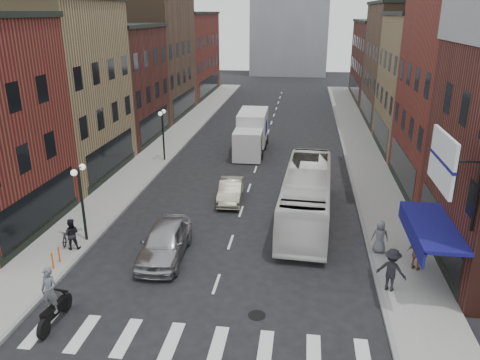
{
  "coord_description": "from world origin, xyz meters",
  "views": [
    {
      "loc": [
        3.48,
        -16.45,
        11.26
      ],
      "look_at": [
        0.18,
        7.27,
        2.63
      ],
      "focal_mm": 35.0,
      "sensor_mm": 36.0,
      "label": 1
    }
  ],
  "objects_px": {
    "transit_bus": "(306,195)",
    "box_truck": "(251,133)",
    "motorcycle_rider": "(52,299)",
    "ped_left_solo": "(71,234)",
    "parked_bicycle": "(67,235)",
    "sedan_left_near": "(165,242)",
    "ped_right_a": "(391,270)",
    "streetlamp_near": "(81,190)",
    "sedan_left_far": "(231,191)",
    "ped_right_b": "(417,254)",
    "streetlamp_far": "(163,126)",
    "billboard_sign": "(445,163)",
    "bike_rack": "(56,258)",
    "ped_right_c": "(380,237)"
  },
  "relations": [
    {
      "from": "billboard_sign",
      "to": "sedan_left_far",
      "type": "height_order",
      "value": "billboard_sign"
    },
    {
      "from": "sedan_left_far",
      "to": "ped_right_a",
      "type": "bearing_deg",
      "value": -51.75
    },
    {
      "from": "transit_bus",
      "to": "parked_bicycle",
      "type": "xyz_separation_m",
      "value": [
        -12.01,
        -4.78,
        -0.95
      ]
    },
    {
      "from": "box_truck",
      "to": "ped_left_solo",
      "type": "height_order",
      "value": "box_truck"
    },
    {
      "from": "bike_rack",
      "to": "ped_right_a",
      "type": "bearing_deg",
      "value": 0.25
    },
    {
      "from": "transit_bus",
      "to": "sedan_left_far",
      "type": "bearing_deg",
      "value": 156.74
    },
    {
      "from": "streetlamp_far",
      "to": "ped_right_a",
      "type": "bearing_deg",
      "value": -48.34
    },
    {
      "from": "streetlamp_near",
      "to": "sedan_left_near",
      "type": "height_order",
      "value": "streetlamp_near"
    },
    {
      "from": "sedan_left_near",
      "to": "ped_right_a",
      "type": "bearing_deg",
      "value": -11.73
    },
    {
      "from": "streetlamp_far",
      "to": "bike_rack",
      "type": "xyz_separation_m",
      "value": [
        -0.2,
        -16.7,
        -2.36
      ]
    },
    {
      "from": "motorcycle_rider",
      "to": "transit_bus",
      "type": "xyz_separation_m",
      "value": [
        9.39,
        10.95,
        0.36
      ]
    },
    {
      "from": "streetlamp_near",
      "to": "billboard_sign",
      "type": "bearing_deg",
      "value": -12.35
    },
    {
      "from": "billboard_sign",
      "to": "streetlamp_near",
      "type": "xyz_separation_m",
      "value": [
        -15.99,
        3.5,
        -3.22
      ]
    },
    {
      "from": "streetlamp_near",
      "to": "sedan_left_far",
      "type": "height_order",
      "value": "streetlamp_near"
    },
    {
      "from": "sedan_left_far",
      "to": "ped_right_a",
      "type": "relative_size",
      "value": 2.12
    },
    {
      "from": "ped_right_a",
      "to": "box_truck",
      "type": "bearing_deg",
      "value": -45.81
    },
    {
      "from": "motorcycle_rider",
      "to": "ped_right_b",
      "type": "distance_m",
      "value": 15.58
    },
    {
      "from": "streetlamp_near",
      "to": "sedan_left_near",
      "type": "xyz_separation_m",
      "value": [
        4.51,
        -1.0,
        -2.06
      ]
    },
    {
      "from": "ped_left_solo",
      "to": "transit_bus",
      "type": "bearing_deg",
      "value": -171.43
    },
    {
      "from": "streetlamp_far",
      "to": "bike_rack",
      "type": "relative_size",
      "value": 5.14
    },
    {
      "from": "streetlamp_far",
      "to": "sedan_left_far",
      "type": "xyz_separation_m",
      "value": [
        6.52,
        -7.38,
        -2.25
      ]
    },
    {
      "from": "motorcycle_rider",
      "to": "ped_right_b",
      "type": "bearing_deg",
      "value": 29.35
    },
    {
      "from": "box_truck",
      "to": "ped_right_c",
      "type": "relative_size",
      "value": 4.58
    },
    {
      "from": "transit_bus",
      "to": "box_truck",
      "type": "bearing_deg",
      "value": 111.95
    },
    {
      "from": "box_truck",
      "to": "sedan_left_far",
      "type": "height_order",
      "value": "box_truck"
    },
    {
      "from": "bike_rack",
      "to": "box_truck",
      "type": "xyz_separation_m",
      "value": [
        6.73,
        20.44,
        1.07
      ]
    },
    {
      "from": "motorcycle_rider",
      "to": "ped_right_c",
      "type": "xyz_separation_m",
      "value": [
        12.97,
        7.32,
        -0.17
      ]
    },
    {
      "from": "sedan_left_far",
      "to": "ped_right_a",
      "type": "xyz_separation_m",
      "value": [
        8.28,
        -9.25,
        0.44
      ]
    },
    {
      "from": "streetlamp_far",
      "to": "ped_right_c",
      "type": "relative_size",
      "value": 2.48
    },
    {
      "from": "transit_bus",
      "to": "sedan_left_far",
      "type": "distance_m",
      "value": 5.29
    },
    {
      "from": "parked_bicycle",
      "to": "ped_left_solo",
      "type": "relative_size",
      "value": 0.97
    },
    {
      "from": "ped_left_solo",
      "to": "streetlamp_near",
      "type": "bearing_deg",
      "value": -118.6
    },
    {
      "from": "transit_bus",
      "to": "sedan_left_near",
      "type": "relative_size",
      "value": 2.16
    },
    {
      "from": "parked_bicycle",
      "to": "box_truck",
      "type": "bearing_deg",
      "value": 54.43
    },
    {
      "from": "billboard_sign",
      "to": "ped_right_c",
      "type": "bearing_deg",
      "value": 105.79
    },
    {
      "from": "billboard_sign",
      "to": "streetlamp_far",
      "type": "bearing_deg",
      "value": 132.41
    },
    {
      "from": "box_truck",
      "to": "ped_right_a",
      "type": "bearing_deg",
      "value": -69.0
    },
    {
      "from": "billboard_sign",
      "to": "motorcycle_rider",
      "type": "xyz_separation_m",
      "value": [
        -14.16,
        -3.12,
        -4.99
      ]
    },
    {
      "from": "streetlamp_near",
      "to": "motorcycle_rider",
      "type": "relative_size",
      "value": 1.67
    },
    {
      "from": "transit_bus",
      "to": "parked_bicycle",
      "type": "bearing_deg",
      "value": -155.58
    },
    {
      "from": "box_truck",
      "to": "ped_right_c",
      "type": "xyz_separation_m",
      "value": [
        8.27,
        -17.05,
        -0.65
      ]
    },
    {
      "from": "transit_bus",
      "to": "sedan_left_far",
      "type": "relative_size",
      "value": 2.68
    },
    {
      "from": "sedan_left_near",
      "to": "ped_right_b",
      "type": "xyz_separation_m",
      "value": [
        11.74,
        0.27,
        0.09
      ]
    },
    {
      "from": "streetlamp_far",
      "to": "box_truck",
      "type": "distance_m",
      "value": 7.64
    },
    {
      "from": "ped_left_solo",
      "to": "parked_bicycle",
      "type": "bearing_deg",
      "value": -62.48
    },
    {
      "from": "billboard_sign",
      "to": "streetlamp_far",
      "type": "xyz_separation_m",
      "value": [
        -15.99,
        17.5,
        -3.22
      ]
    },
    {
      "from": "box_truck",
      "to": "sedan_left_far",
      "type": "relative_size",
      "value": 1.88
    },
    {
      "from": "sedan_left_near",
      "to": "ped_right_c",
      "type": "bearing_deg",
      "value": 6.66
    },
    {
      "from": "streetlamp_near",
      "to": "sedan_left_far",
      "type": "bearing_deg",
      "value": 45.43
    },
    {
      "from": "billboard_sign",
      "to": "streetlamp_near",
      "type": "height_order",
      "value": "billboard_sign"
    }
  ]
}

